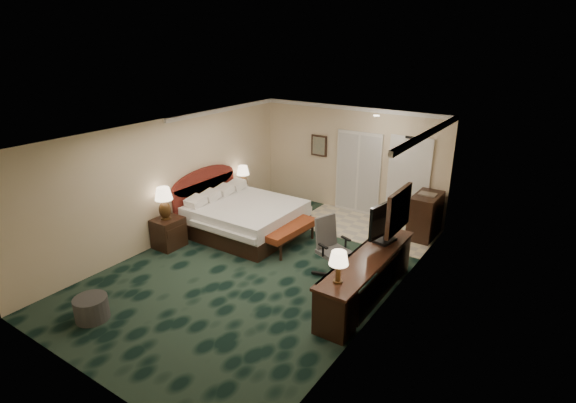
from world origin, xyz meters
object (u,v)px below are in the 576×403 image
Objects in this scene: nightstand_near at (169,233)px; lamp_far at (243,177)px; bed at (246,219)px; desk_chair at (334,250)px; bed_bench at (289,236)px; lamp_near at (164,203)px; ottoman at (91,308)px; minibar at (425,216)px; desk at (367,278)px; tv at (386,222)px; nightstand_far at (245,199)px.

lamp_far is at bearing 91.21° from nightstand_near.
desk_chair is (2.66, -0.70, 0.23)m from bed.
lamp_near is at bearing -142.91° from bed_bench.
ottoman is 7.02m from minibar.
bed is 3.60m from desk.
tv reaches higher than lamp_near.
tv is at bearing -4.66° from bed.
nightstand_far is at bearing 90.70° from nightstand_near.
nightstand_far is at bearing 101.04° from ottoman.
minibar reaches higher than nightstand_near.
bed reaches higher than ottoman.
lamp_near reaches higher than desk_chair.
lamp_near is at bearing -89.39° from lamp_far.
tv is (2.23, -0.23, 0.95)m from bed_bench.
tv is at bearing 15.46° from nightstand_near.
desk_chair reaches higher than nightstand_far.
minibar is at bearing 39.10° from lamp_near.
desk_chair is at bearing 51.71° from ottoman.
nightstand_near is 1.14× the size of nightstand_far.
nightstand_near is 0.23× the size of desk.
lamp_far is 0.61× the size of minibar.
nightstand_far reaches higher than ottoman.
nightstand_near is at bearing -88.79° from lamp_far.
tv is (4.40, 1.22, 0.87)m from nightstand_near.
bed reaches higher than nightstand_far.
tv is at bearing -90.25° from minibar.
tv is (4.43, -1.41, 0.91)m from nightstand_far.
lamp_near is 0.70× the size of minibar.
ottoman is at bearing -119.31° from minibar.
bed_bench is 2.43m from tv.
desk is 1.07m from tv.
nightstand_near is (-0.94, -1.50, -0.03)m from bed.
lamp_far is at bearing 90.61° from lamp_near.
bed_bench is at bearing 73.22° from ottoman.
minibar is (0.01, 2.38, -0.70)m from tv.
desk is (3.43, 3.02, 0.21)m from ottoman.
desk reaches higher than nightstand_near.
ottoman is at bearing -78.96° from nightstand_far.
tv is at bearing 47.84° from desk_chair.
bed_bench is at bearing -175.36° from tv.
minibar is (4.43, 3.60, -0.50)m from lamp_near.
nightstand_near is 0.56× the size of desk_chair.
desk_chair is at bearing -142.12° from tv.
tv is at bearing 15.47° from lamp_near.
lamp_near is at bearing -140.90° from minibar.
bed is 4.02m from ottoman.
desk is (2.23, -0.95, 0.16)m from bed_bench.
desk_chair is at bearing -14.67° from bed.
nightstand_near is 0.68m from lamp_near.
lamp_near is at bearing -146.92° from desk_chair.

